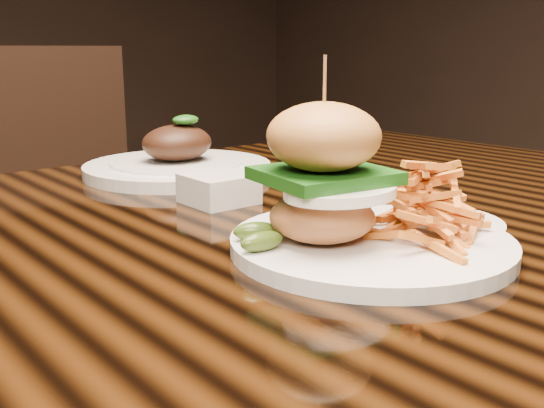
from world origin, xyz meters
TOP-DOWN VIEW (x-y plane):
  - dining_table at (0.00, 0.00)m, footprint 1.60×0.90m
  - burger_plate at (0.07, -0.19)m, footprint 0.28×0.28m
  - side_saucer at (0.18, -0.18)m, footprint 0.16×0.16m
  - ramekin at (0.07, 0.07)m, footprint 0.09×0.09m
  - far_dish at (0.13, 0.27)m, footprint 0.29×0.29m
  - chair_far at (0.16, 0.89)m, footprint 0.47×0.48m

SIDE VIEW (x-z plane):
  - chair_far at x=0.16m, z-range 0.06..1.01m
  - dining_table at x=0.00m, z-range 0.30..1.05m
  - side_saucer at x=0.18m, z-range 0.74..0.77m
  - far_dish at x=0.13m, z-range 0.72..0.82m
  - ramekin at x=0.07m, z-range 0.75..0.79m
  - burger_plate at x=0.07m, z-range 0.71..0.89m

